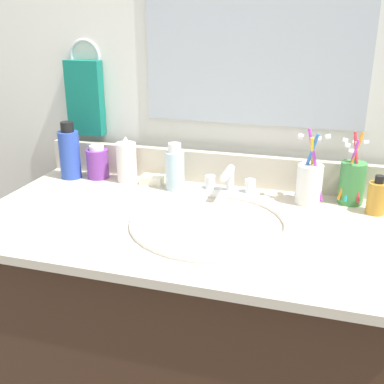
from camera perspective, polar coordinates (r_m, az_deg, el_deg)
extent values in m
cube|color=#382316|center=(1.36, -0.92, -19.29)|extent=(0.96, 0.52, 0.78)
cube|color=beige|center=(1.14, -1.03, -3.66)|extent=(1.00, 0.56, 0.02)
cube|color=beige|center=(1.36, 2.38, 2.96)|extent=(1.00, 0.02, 0.09)
cube|color=silver|center=(1.49, 2.86, -3.57)|extent=(2.10, 0.04, 1.30)
cube|color=#B2BCC6|center=(1.31, 7.62, 20.13)|extent=(0.60, 0.01, 0.56)
torus|color=silver|center=(1.49, -12.74, 15.63)|extent=(0.10, 0.01, 0.10)
cube|color=#147260|center=(1.49, -12.71, 10.94)|extent=(0.11, 0.04, 0.22)
torus|color=white|center=(1.11, 2.31, -3.62)|extent=(0.38, 0.38, 0.02)
ellipsoid|color=white|center=(1.12, 2.28, -5.70)|extent=(0.33, 0.33, 0.11)
cylinder|color=#B2B5BA|center=(1.14, 2.25, -7.28)|extent=(0.04, 0.04, 0.01)
cube|color=silver|center=(1.28, 4.54, -0.03)|extent=(0.16, 0.05, 0.01)
cylinder|color=silver|center=(1.27, 4.58, 1.48)|extent=(0.02, 0.02, 0.06)
cylinder|color=silver|center=(1.23, 4.28, 2.29)|extent=(0.02, 0.09, 0.02)
cylinder|color=silver|center=(1.29, 2.18, 1.21)|extent=(0.03, 0.03, 0.04)
cylinder|color=silver|center=(1.27, 7.00, 0.73)|extent=(0.03, 0.03, 0.04)
cylinder|color=#2D4CB2|center=(1.44, -14.46, 4.33)|extent=(0.06, 0.06, 0.14)
cylinder|color=black|center=(1.42, -14.76, 7.57)|extent=(0.04, 0.04, 0.03)
cylinder|color=#7A3899|center=(1.43, -11.25, 3.34)|extent=(0.06, 0.06, 0.09)
cylinder|color=white|center=(1.41, -11.39, 5.24)|extent=(0.04, 0.04, 0.01)
cylinder|color=white|center=(1.38, -7.86, 3.55)|extent=(0.06, 0.06, 0.11)
cone|color=white|center=(1.36, -8.00, 6.23)|extent=(0.03, 0.03, 0.02)
cylinder|color=silver|center=(1.31, -2.07, 2.56)|extent=(0.05, 0.05, 0.11)
cylinder|color=white|center=(1.29, -2.11, 5.33)|extent=(0.04, 0.04, 0.02)
cylinder|color=gold|center=(1.23, 21.30, -0.70)|extent=(0.05, 0.05, 0.08)
cylinder|color=black|center=(1.22, 21.59, 1.42)|extent=(0.02, 0.02, 0.02)
cylinder|color=white|center=(1.24, 13.89, 0.91)|extent=(0.07, 0.07, 0.10)
cylinder|color=#B23FBF|center=(1.22, 14.59, 3.10)|extent=(0.05, 0.02, 0.18)
cube|color=white|center=(1.20, 16.01, 6.40)|extent=(0.01, 0.02, 0.01)
cylinder|color=blue|center=(1.23, 13.59, 3.07)|extent=(0.05, 0.02, 0.17)
cube|color=white|center=(1.22, 12.91, 6.50)|extent=(0.01, 0.02, 0.01)
cylinder|color=yellow|center=(1.24, 14.28, 2.88)|extent=(0.02, 0.05, 0.16)
cube|color=white|center=(1.24, 14.95, 6.10)|extent=(0.01, 0.02, 0.01)
cylinder|color=#3F8C47|center=(1.28, 18.65, 1.04)|extent=(0.06, 0.06, 0.11)
cylinder|color=#D8333F|center=(1.25, 19.16, 2.80)|extent=(0.03, 0.05, 0.17)
cube|color=white|center=(1.22, 20.21, 5.67)|extent=(0.01, 0.02, 0.01)
cylinder|color=white|center=(1.28, 18.72, 2.59)|extent=(0.01, 0.03, 0.15)
cube|color=white|center=(1.27, 18.99, 5.53)|extent=(0.01, 0.02, 0.01)
cylinder|color=#26B2B2|center=(1.26, 18.63, 2.31)|extent=(0.02, 0.05, 0.15)
cube|color=white|center=(1.22, 18.57, 4.75)|extent=(0.01, 0.02, 0.01)
cylinder|color=#B23FBF|center=(1.26, 18.39, 2.49)|extent=(0.03, 0.02, 0.16)
cube|color=white|center=(1.23, 18.16, 5.37)|extent=(0.01, 0.02, 0.01)
cylinder|color=orange|center=(1.25, 18.49, 2.91)|extent=(0.05, 0.04, 0.17)
cube|color=white|center=(1.22, 17.92, 5.96)|extent=(0.01, 0.02, 0.01)
cube|color=white|center=(1.36, -4.77, 1.48)|extent=(0.06, 0.04, 0.02)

